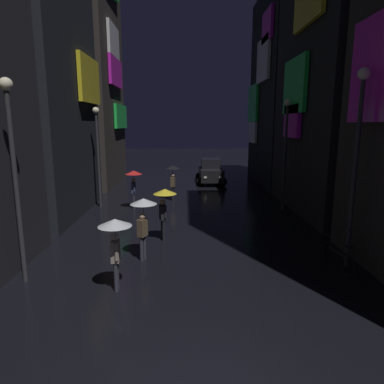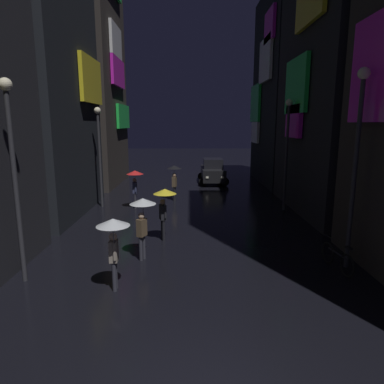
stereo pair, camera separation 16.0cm
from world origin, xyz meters
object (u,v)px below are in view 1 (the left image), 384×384
pedestrian_midstreet_left_black (173,173)px  bicycle_parked_at_storefront (338,257)px  pedestrian_near_crossing_red (134,179)px  streetlamp_left_near (14,160)px  pedestrian_foreground_right_clear (143,212)px  streetlamp_right_near (357,149)px  streetlamp_right_far (286,142)px  pedestrian_midstreet_centre_yellow (164,200)px  car_distant (211,171)px  pedestrian_foreground_left_clear (115,235)px  streetlamp_left_far (98,146)px

pedestrian_midstreet_left_black → bicycle_parked_at_storefront: size_ratio=1.17×
pedestrian_near_crossing_red → streetlamp_left_near: size_ratio=0.37×
pedestrian_foreground_right_clear → streetlamp_right_near: bearing=-6.8°
bicycle_parked_at_storefront → streetlamp_right_near: (0.40, 0.20, 3.44)m
pedestrian_midstreet_left_black → streetlamp_right_far: size_ratio=0.36×
pedestrian_foreground_right_clear → pedestrian_midstreet_left_black: (0.67, 9.24, 0.00)m
pedestrian_midstreet_centre_yellow → car_distant: size_ratio=0.51×
pedestrian_midstreet_centre_yellow → streetlamp_left_near: 5.59m
pedestrian_midstreet_left_black → pedestrian_near_crossing_red: bearing=-133.3°
pedestrian_foreground_left_clear → streetlamp_left_near: 3.51m
pedestrian_foreground_left_clear → streetlamp_right_near: 7.64m
pedestrian_foreground_left_clear → pedestrian_midstreet_left_black: bearing=84.4°
pedestrian_midstreet_left_black → pedestrian_foreground_left_clear: bearing=-95.6°
pedestrian_foreground_right_clear → streetlamp_right_near: streetlamp_right_near is taller
car_distant → streetlamp_left_far: size_ratio=0.76×
pedestrian_foreground_left_clear → bicycle_parked_at_storefront: bearing=11.7°
streetlamp_left_near → streetlamp_right_far: bearing=40.1°
streetlamp_right_near → pedestrian_foreground_left_clear: bearing=-167.3°
pedestrian_foreground_left_clear → streetlamp_right_near: streetlamp_right_near is taller
bicycle_parked_at_storefront → streetlamp_left_far: bearing=138.4°
pedestrian_foreground_left_clear → streetlamp_left_far: bearing=106.0°
pedestrian_foreground_left_clear → streetlamp_right_far: size_ratio=0.36×
bicycle_parked_at_storefront → streetlamp_left_near: (-9.60, -0.70, 3.21)m
pedestrian_midstreet_left_black → streetlamp_right_near: (6.02, -10.03, 2.16)m
pedestrian_foreground_right_clear → pedestrian_midstreet_left_black: bearing=85.8°
car_distant → streetlamp_right_far: size_ratio=0.71×
pedestrian_foreground_left_clear → streetlamp_right_far: 11.76m
pedestrian_foreground_right_clear → streetlamp_left_near: bearing=-152.9°
car_distant → pedestrian_midstreet_centre_yellow: bearing=-101.8°
bicycle_parked_at_storefront → streetlamp_right_far: size_ratio=0.31×
streetlamp_left_near → streetlamp_right_far: size_ratio=0.99×
pedestrian_midstreet_left_black → pedestrian_midstreet_centre_yellow: (-0.07, -7.44, 0.00)m
pedestrian_midstreet_left_black → streetlamp_right_near: bearing=-59.1°
pedestrian_near_crossing_red → pedestrian_midstreet_left_black: size_ratio=1.00×
car_distant → streetlamp_right_far: bearing=-69.1°
bicycle_parked_at_storefront → pedestrian_midstreet_centre_yellow: bearing=153.8°
pedestrian_foreground_left_clear → streetlamp_right_far: bearing=51.9°
pedestrian_foreground_left_clear → pedestrian_midstreet_left_black: same height
pedestrian_midstreet_left_black → streetlamp_left_far: 4.68m
pedestrian_midstreet_left_black → car_distant: size_ratio=0.51×
pedestrian_foreground_right_clear → pedestrian_midstreet_centre_yellow: size_ratio=1.00×
pedestrian_foreground_right_clear → pedestrian_midstreet_centre_yellow: bearing=71.5°
pedestrian_near_crossing_red → pedestrian_midstreet_centre_yellow: size_ratio=1.00×
bicycle_parked_at_storefront → streetlamp_right_near: 3.47m
pedestrian_near_crossing_red → pedestrian_midstreet_centre_yellow: bearing=-69.6°
pedestrian_near_crossing_red → streetlamp_right_far: size_ratio=0.36×
pedestrian_midstreet_left_black → streetlamp_right_far: 6.81m
pedestrian_near_crossing_red → streetlamp_left_near: 9.20m
pedestrian_midstreet_centre_yellow → streetlamp_right_near: 6.96m
pedestrian_foreground_right_clear → pedestrian_midstreet_left_black: 9.26m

